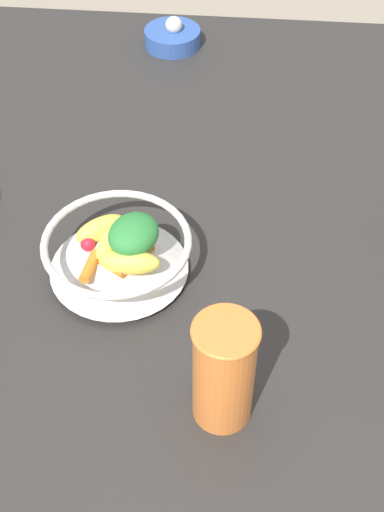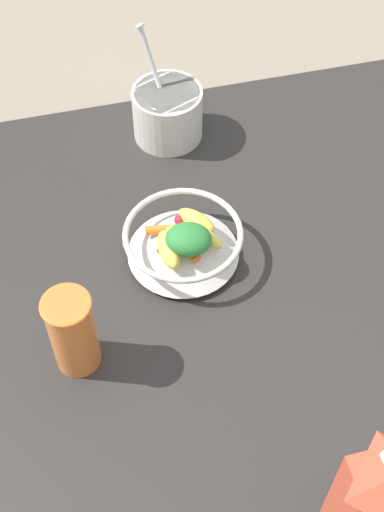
% 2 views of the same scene
% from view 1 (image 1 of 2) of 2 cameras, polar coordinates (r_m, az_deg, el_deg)
% --- Properties ---
extents(ground_plane, '(6.00, 6.00, 0.00)m').
position_cam_1_polar(ground_plane, '(1.08, 3.48, 2.61)').
color(ground_plane, gray).
extents(countertop, '(1.11, 1.11, 0.04)m').
position_cam_1_polar(countertop, '(1.07, 3.52, 3.39)').
color(countertop, '#2D2B28').
rests_on(countertop, ground_plane).
extents(fruit_bowl, '(0.19, 0.19, 0.09)m').
position_cam_1_polar(fruit_bowl, '(0.93, -5.89, 0.40)').
color(fruit_bowl, silver).
rests_on(fruit_bowl, countertop).
extents(drinking_cup, '(0.07, 0.07, 0.15)m').
position_cam_1_polar(drinking_cup, '(0.77, 2.76, -9.15)').
color(drinking_cup, orange).
rests_on(drinking_cup, countertop).
extents(garlic_bowl, '(0.11, 0.11, 0.06)m').
position_cam_1_polar(garlic_bowl, '(1.40, -1.57, 17.14)').
color(garlic_bowl, '#3356A3').
rests_on(garlic_bowl, countertop).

